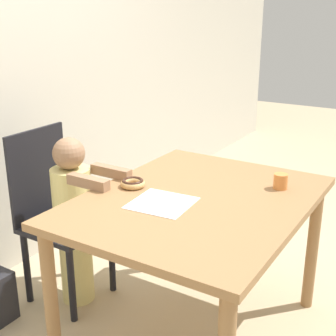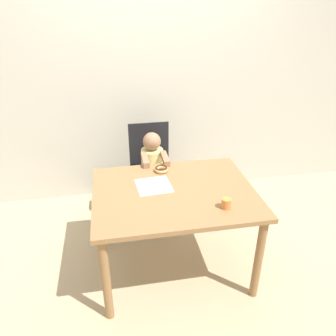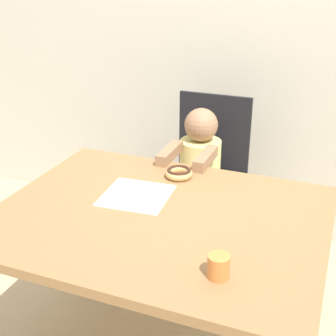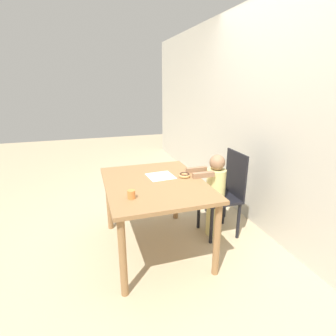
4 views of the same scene
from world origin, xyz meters
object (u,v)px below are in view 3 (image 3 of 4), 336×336
chair (206,184)px  child_figure (199,192)px  handbag (146,214)px  donut (179,173)px  cup (219,266)px

chair → child_figure: bearing=-90.0°
chair → handbag: chair is taller
chair → donut: bearing=-87.1°
handbag → cup: bearing=-57.1°
chair → donut: size_ratio=7.95×
handbag → cup: (0.78, -1.21, 0.63)m
cup → child_figure: bearing=111.0°
donut → cup: cup is taller
chair → child_figure: size_ratio=1.01×
donut → cup: bearing=-60.0°
chair → handbag: size_ratio=2.54×
chair → donut: chair is taller
child_figure → cup: child_figure is taller
chair → donut: 0.56m
child_figure → cup: size_ratio=12.84×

